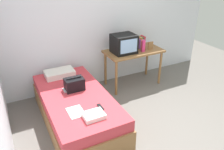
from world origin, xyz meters
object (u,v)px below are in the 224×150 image
at_px(pillow, 60,73).
at_px(folded_towel, 94,115).
at_px(water_bottle, 143,46).
at_px(picture_frame, 151,46).
at_px(tv, 124,44).
at_px(magazine, 76,112).
at_px(desk, 133,55).
at_px(handbag, 74,84).
at_px(remote_silver, 65,90).
at_px(book_row, 140,42).
at_px(bed, 77,108).
at_px(remote_dark, 100,107).

height_order(pillow, folded_towel, pillow).
xyz_separation_m(water_bottle, picture_frame, (0.20, 0.04, -0.04)).
height_order(tv, magazine, tv).
height_order(desk, water_bottle, water_bottle).
bearing_deg(magazine, handbag, 72.59).
bearing_deg(desk, tv, -176.61).
distance_m(handbag, remote_silver, 0.18).
distance_m(book_row, handbag, 1.78).
xyz_separation_m(bed, remote_dark, (0.20, -0.50, 0.27)).
xyz_separation_m(water_bottle, remote_silver, (-1.72, -0.36, -0.37)).
bearing_deg(bed, folded_towel, -87.12).
bearing_deg(tv, magazine, -141.29).
xyz_separation_m(pillow, handbag, (0.08, -0.60, 0.05)).
xyz_separation_m(tv, book_row, (0.45, 0.11, -0.07)).
relative_size(remote_silver, folded_towel, 0.51).
bearing_deg(book_row, water_bottle, -109.26).
relative_size(book_row, pillow, 0.46).
bearing_deg(desk, pillow, 177.19).
relative_size(picture_frame, remote_silver, 1.08).
height_order(handbag, folded_towel, handbag).
height_order(tv, water_bottle, tv).
relative_size(bed, remote_dark, 12.82).
distance_m(tv, pillow, 1.33).
bearing_deg(book_row, handbag, -159.44).
relative_size(desk, magazine, 4.00).
distance_m(handbag, magazine, 0.63).
distance_m(handbag, folded_towel, 0.82).
bearing_deg(book_row, magazine, -146.51).
height_order(water_bottle, book_row, book_row).
distance_m(book_row, magazine, 2.23).
relative_size(bed, folded_towel, 7.14).
relative_size(water_bottle, remote_silver, 1.62).
bearing_deg(picture_frame, book_row, 122.88).
xyz_separation_m(water_bottle, book_row, (0.08, 0.23, -0.01)).
distance_m(remote_dark, folded_towel, 0.24).
bearing_deg(water_bottle, picture_frame, 10.37).
xyz_separation_m(desk, pillow, (-1.51, 0.07, -0.11)).
distance_m(desk, tv, 0.37).
xyz_separation_m(bed, pillow, (-0.04, 0.75, 0.31)).
height_order(remote_silver, folded_towel, folded_towel).
xyz_separation_m(water_bottle, magazine, (-1.75, -0.99, -0.37)).
height_order(magazine, remote_silver, remote_silver).
relative_size(picture_frame, pillow, 0.30).
height_order(book_row, handbag, book_row).
bearing_deg(book_row, bed, -155.47).
relative_size(pillow, handbag, 1.71).
bearing_deg(magazine, desk, 34.65).
relative_size(water_bottle, folded_towel, 0.83).
height_order(water_bottle, remote_silver, water_bottle).
xyz_separation_m(desk, magazine, (-1.62, -1.12, -0.16)).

